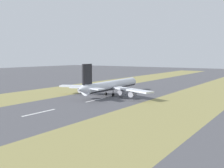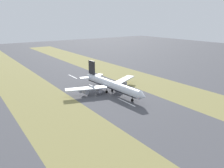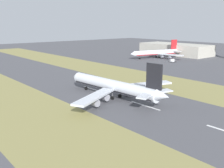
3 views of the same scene
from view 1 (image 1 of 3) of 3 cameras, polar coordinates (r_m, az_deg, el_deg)
ground_plane at (r=163.42m, az=0.97°, el=-2.48°), size 800.00×800.00×0.00m
grass_median_west at (r=191.63m, az=-10.35°, el=-1.30°), size 40.00×600.00×0.01m
grass_median_east at (r=144.03m, az=16.14°, el=-3.88°), size 40.00×600.00×0.01m
centreline_dash_near at (r=118.26m, az=-15.53°, el=-6.02°), size 1.20×18.00×0.01m
centreline_dash_mid at (r=146.71m, az=-3.51°, el=-3.47°), size 1.20×18.00×0.01m
centreline_dash_far at (r=179.62m, az=4.34°, el=-1.71°), size 1.20×18.00×0.01m
airplane_main_jet at (r=161.91m, az=-0.35°, el=-0.41°), size 64.02×67.21×20.20m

